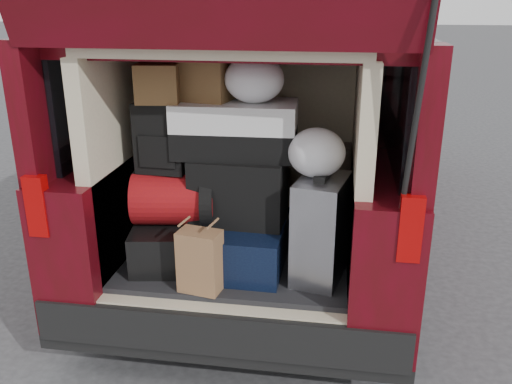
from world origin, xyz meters
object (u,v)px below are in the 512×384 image
Objects in this scene: black_hardshell at (174,239)px; backpack at (161,138)px; navy_hardshell at (242,244)px; red_duffel at (174,198)px; black_soft_case at (239,190)px; twotone_duffel at (235,129)px; kraft_bag at (200,261)px; silver_roller at (321,229)px.

backpack is at bearing -179.38° from black_hardshell.
navy_hardshell is 0.45m from red_duffel.
backpack reaches higher than black_soft_case.
twotone_duffel is (0.32, 0.10, 0.38)m from red_duffel.
backpack is at bearing -171.69° from twotone_duffel.
black_hardshell is 0.42m from kraft_bag.
silver_roller is 0.81m from red_duffel.
black_hardshell is at bearing -175.51° from silver_roller.
black_soft_case is at bearing 4.99° from backpack.
twotone_duffel is (0.35, 0.06, 0.63)m from black_hardshell.
black_hardshell is 1.04× the size of silver_roller.
navy_hardshell is 0.63m from twotone_duffel.
kraft_bag is 0.69m from backpack.
red_duffel is 0.69× the size of twotone_duffel.
red_duffel is at bearing -59.53° from black_hardshell.
twotone_duffel reaches higher than backpack.
black_soft_case is at bearing 177.34° from silver_roller.
kraft_bag is 0.46m from black_soft_case.
black_hardshell is 1.15× the size of black_soft_case.
silver_roller is at bearing -21.51° from twotone_duffel.
red_duffel is 1.17× the size of backpack.
red_duffel is 0.51m from twotone_duffel.
navy_hardshell is 0.30m from black_soft_case.
twotone_duffel is at bearing 0.61° from black_hardshell.
backpack reaches higher than kraft_bag.
navy_hardshell is 0.46m from silver_roller.
black_soft_case is at bearing 78.94° from kraft_bag.
silver_roller is (0.83, -0.11, 0.16)m from black_hardshell.
black_hardshell is 0.26m from red_duffel.
kraft_bag is 0.72m from twotone_duffel.
backpack is at bearing -175.19° from black_soft_case.
black_soft_case is at bearing 122.15° from navy_hardshell.
kraft_bag is 0.86× the size of backpack.
backpack is at bearing 140.40° from kraft_bag.
backpack reaches higher than black_hardshell.
black_soft_case is 0.50m from backpack.
black_soft_case reaches higher than silver_roller.
red_duffel is (-0.37, -0.00, 0.25)m from navy_hardshell.
navy_hardshell is 1.75× the size of kraft_bag.
black_soft_case is (0.35, 0.04, 0.05)m from red_duffel.
twotone_duffel is (-0.47, 0.17, 0.47)m from silver_roller.
navy_hardshell is at bearing -56.44° from black_soft_case.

